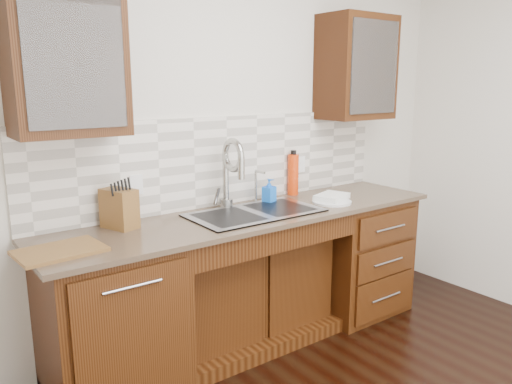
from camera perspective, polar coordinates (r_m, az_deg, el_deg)
wall_back at (r=3.39m, az=-4.01°, el=6.13°), size 4.00×0.10×2.70m
base_cabinet_left at (r=2.93m, az=-16.17°, el=-14.01°), size 0.70×0.62×0.88m
base_cabinet_center at (r=3.43m, az=-1.30°, el=-11.11°), size 1.20×0.44×0.70m
base_cabinet_right at (r=3.92m, az=11.02°, el=-6.87°), size 0.70×0.62×0.88m
countertop at (r=3.17m, az=-0.27°, el=-2.66°), size 2.70×0.65×0.03m
backsplash at (r=3.36m, az=-3.42°, el=3.58°), size 2.70×0.02×0.59m
sink at (r=3.18m, az=-0.11°, el=-3.94°), size 0.84×0.46×0.19m
faucet at (r=3.26m, az=-3.49°, el=1.61°), size 0.04×0.04×0.40m
filter_tap at (r=3.42m, az=-0.03°, el=0.78°), size 0.02×0.02×0.24m
upper_cabinet_left at (r=2.74m, az=-21.01°, el=13.84°), size 0.55×0.34×0.75m
upper_cabinet_right at (r=3.88m, az=11.36°, el=13.73°), size 0.55×0.34×0.75m
outlet_left at (r=3.07m, az=-13.53°, el=0.80°), size 0.08×0.01×0.12m
outlet_right at (r=3.75m, az=5.10°, el=3.16°), size 0.08×0.01×0.12m
soap_bottle at (r=3.42m, az=1.51°, el=0.14°), size 0.09×0.10×0.17m
water_bottle at (r=3.66m, az=4.26°, el=2.00°), size 0.09×0.09×0.30m
plate at (r=3.47m, az=8.66°, el=-1.11°), size 0.34×0.34×0.01m
dish_towel at (r=3.50m, az=8.66°, el=-0.55°), size 0.28×0.24×0.04m
knife_block at (r=2.92m, az=-15.35°, el=-1.83°), size 0.19×0.23×0.22m
cutting_board at (r=2.62m, az=-21.51°, el=-6.28°), size 0.42×0.31×0.02m
cup_left_a at (r=2.71m, az=-23.85°, el=12.66°), size 0.16×0.16×0.11m
cup_left_b at (r=2.76m, az=-19.15°, el=12.79°), size 0.12×0.12×0.09m
cup_right_a at (r=3.77m, az=9.78°, el=13.04°), size 0.15×0.15×0.10m
cup_right_b at (r=3.93m, az=12.08°, el=12.97°), size 0.12×0.12×0.10m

